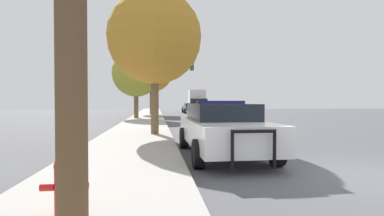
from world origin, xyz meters
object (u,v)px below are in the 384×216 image
at_px(police_car, 222,128).
at_px(car_background_oncoming, 221,109).
at_px(traffic_light, 170,76).
at_px(tree_sidewalk_mid, 136,73).
at_px(fire_hydrant, 65,183).
at_px(tree_sidewalk_near, 155,38).
at_px(tree_sidewalk_far, 151,70).
at_px(box_truck, 197,100).
at_px(car_background_distant, 190,108).

height_order(police_car, car_background_oncoming, police_car).
height_order(police_car, traffic_light, traffic_light).
bearing_deg(tree_sidewalk_mid, car_background_oncoming, 31.34).
xyz_separation_m(fire_hydrant, car_background_oncoming, (8.00, 27.31, 0.23)).
height_order(tree_sidewalk_mid, tree_sidewalk_near, tree_sidewalk_near).
bearing_deg(tree_sidewalk_far, traffic_light, -77.86).
xyz_separation_m(police_car, tree_sidewalk_mid, (-3.56, 17.62, 3.19)).
bearing_deg(fire_hydrant, box_truck, 79.96).
xyz_separation_m(traffic_light, box_truck, (5.03, 19.63, -2.05)).
height_order(tree_sidewalk_near, tree_sidewalk_far, tree_sidewalk_far).
distance_m(car_background_oncoming, tree_sidewalk_near, 19.66).
height_order(car_background_distant, box_truck, box_truck).
bearing_deg(traffic_light, tree_sidewalk_mid, -178.31).
height_order(car_background_oncoming, box_truck, box_truck).
distance_m(fire_hydrant, traffic_light, 22.55).
bearing_deg(traffic_light, box_truck, 75.64).
distance_m(box_truck, tree_sidewalk_far, 13.59).
bearing_deg(box_truck, traffic_light, 79.07).
xyz_separation_m(traffic_light, car_background_oncoming, (5.62, 5.12, -3.03)).
xyz_separation_m(fire_hydrant, box_truck, (7.41, 41.82, 1.21)).
bearing_deg(tree_sidewalk_mid, tree_sidewalk_far, 82.46).
relative_size(traffic_light, tree_sidewalk_far, 0.69).
height_order(car_background_oncoming, car_background_distant, car_background_oncoming).
bearing_deg(fire_hydrant, tree_sidewalk_mid, 91.42).
distance_m(police_car, tree_sidewalk_far, 26.58).
xyz_separation_m(police_car, car_background_distant, (2.68, 31.28, -0.06)).
bearing_deg(police_car, car_background_distant, -95.79).
bearing_deg(car_background_oncoming, car_background_distant, -77.84).
bearing_deg(traffic_light, car_background_oncoming, 42.33).
bearing_deg(tree_sidewalk_mid, tree_sidewalk_near, -82.78).
bearing_deg(tree_sidewalk_mid, police_car, -78.57).
height_order(traffic_light, car_background_oncoming, traffic_light).
height_order(traffic_light, car_background_distant, traffic_light).
relative_size(traffic_light, tree_sidewalk_mid, 0.88).
height_order(traffic_light, tree_sidewalk_far, tree_sidewalk_far).
height_order(police_car, car_background_distant, police_car).
distance_m(car_background_distant, tree_sidewalk_mid, 15.37).
bearing_deg(tree_sidewalk_near, tree_sidewalk_mid, 97.22).
bearing_deg(box_truck, fire_hydrant, 83.38).
distance_m(police_car, car_background_distant, 31.40).
xyz_separation_m(box_truck, tree_sidewalk_near, (-6.33, -32.57, 2.58)).
bearing_deg(tree_sidewalk_far, tree_sidewalk_mid, -97.54).
xyz_separation_m(tree_sidewalk_mid, tree_sidewalk_far, (1.12, 8.48, 1.17)).
height_order(fire_hydrant, box_truck, box_truck).
height_order(car_background_distant, tree_sidewalk_near, tree_sidewalk_near).
height_order(fire_hydrant, tree_sidewalk_mid, tree_sidewalk_mid).
bearing_deg(car_background_distant, police_car, -95.62).
relative_size(car_background_distant, box_truck, 0.64).
bearing_deg(tree_sidewalk_mid, box_truck, 68.03).
xyz_separation_m(police_car, traffic_light, (-0.63, 17.71, 2.99)).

